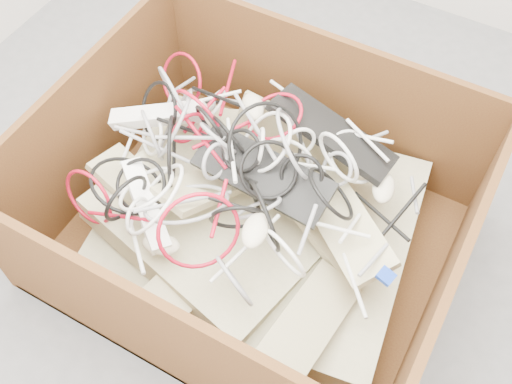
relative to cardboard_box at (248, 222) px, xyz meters
The scene contains 8 objects.
ground 0.14m from the cardboard_box, 44.90° to the left, with size 3.00×3.00×0.00m, color #57575A.
cardboard_box is the anchor object (origin of this frame).
keyboard_pile 0.14m from the cardboard_box, 39.02° to the left, with size 1.01×0.91×0.33m.
mice_scatter 0.23m from the cardboard_box, 108.54° to the left, with size 0.77×0.63×0.20m.
power_strip_left 0.46m from the cardboard_box, 166.60° to the left, with size 0.33×0.06×0.04m, color white.
power_strip_right 0.37m from the cardboard_box, 139.07° to the right, with size 0.31×0.06×0.04m, color white.
vga_plug 0.53m from the cardboard_box, ahead, with size 0.04×0.04×0.02m, color #0B30B1.
cable_tangle 0.28m from the cardboard_box, behind, with size 1.06×0.87×0.43m.
Camera 1 is at (0.51, -0.95, 1.85)m, focal length 42.73 mm.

